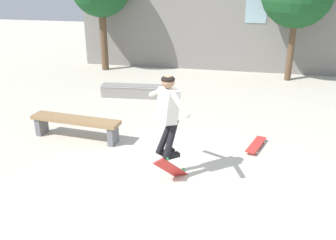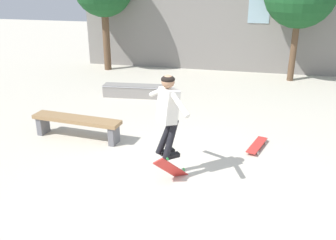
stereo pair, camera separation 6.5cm
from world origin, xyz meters
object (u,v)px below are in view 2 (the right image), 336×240
skate_ledge (134,91)px  skateboard_resting (257,145)px  park_bench (77,123)px  skater (168,109)px  skateboard_flipping (171,169)px

skate_ledge → skateboard_resting: skate_ledge is taller
park_bench → skater: (2.23, -1.16, 0.89)m
park_bench → skateboard_flipping: 2.62m
skate_ledge → skater: 4.70m
skateboard_resting → park_bench: bearing=112.1°
skate_ledge → skateboard_resting: (3.42, -2.65, -0.10)m
skate_ledge → skateboard_resting: bearing=-42.7°
skater → skateboard_flipping: size_ratio=2.11×
skateboard_flipping → skateboard_resting: 2.13m
skate_ledge → skateboard_resting: 4.33m
skate_ledge → skateboard_flipping: (2.00, -4.24, 0.04)m
skater → skateboard_flipping: 1.04m
skateboard_resting → skate_ledge: bearing=69.0°
skate_ledge → skater: skater is taller
park_bench → skateboard_flipping: size_ratio=2.97×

